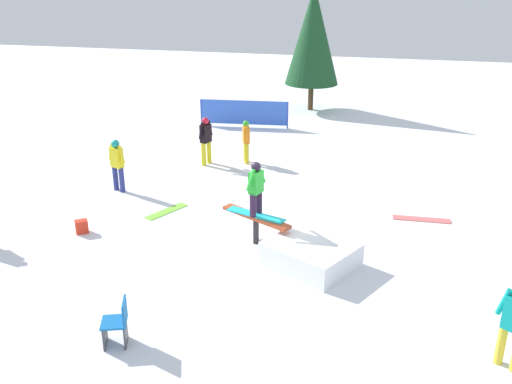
{
  "coord_description": "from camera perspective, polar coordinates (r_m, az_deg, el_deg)",
  "views": [
    {
      "loc": [
        -2.86,
        11.96,
        6.29
      ],
      "look_at": [
        0.0,
        0.0,
        1.33
      ],
      "focal_mm": 40.0,
      "sensor_mm": 36.0,
      "label": 1
    }
  ],
  "objects": [
    {
      "name": "bystander_orange",
      "position": [
        19.09,
        -1.0,
        5.3
      ],
      "size": [
        0.32,
        0.6,
        1.46
      ],
      "rotation": [
        0.0,
        0.0,
        5.11
      ],
      "color": "gold",
      "rests_on": "ground"
    },
    {
      "name": "loose_snowboard_lime",
      "position": [
        15.68,
        -8.94,
        -1.92
      ],
      "size": [
        0.84,
        1.31,
        0.02
      ],
      "primitive_type": "cube",
      "rotation": [
        0.0,
        0.0,
        1.11
      ],
      "color": "#85DC3D",
      "rests_on": "ground"
    },
    {
      "name": "snow_kicker_ramp",
      "position": [
        12.78,
        5.51,
        -6.24
      ],
      "size": [
        2.3,
        2.17,
        0.54
      ],
      "primitive_type": "cube",
      "rotation": [
        0.0,
        0.0,
        -0.49
      ],
      "color": "white",
      "rests_on": "ground"
    },
    {
      "name": "bystander_yellow",
      "position": [
        17.1,
        -13.72,
        2.88
      ],
      "size": [
        0.66,
        0.36,
        1.57
      ],
      "rotation": [
        0.0,
        0.0,
        2.72
      ],
      "color": "navy",
      "rests_on": "ground"
    },
    {
      "name": "ground_plane",
      "position": [
        13.81,
        -0.0,
        -5.12
      ],
      "size": [
        60.0,
        60.0,
        0.0
      ],
      "primitive_type": "plane",
      "color": "white"
    },
    {
      "name": "rail_feature",
      "position": [
        13.55,
        -0.0,
        -2.84
      ],
      "size": [
        1.85,
        1.17,
        0.73
      ],
      "rotation": [
        0.0,
        0.0,
        -0.49
      ],
      "color": "black",
      "rests_on": "ground"
    },
    {
      "name": "folding_chair",
      "position": [
        10.51,
        -13.71,
        -12.72
      ],
      "size": [
        0.56,
        0.56,
        0.88
      ],
      "rotation": [
        0.0,
        0.0,
        1.92
      ],
      "color": "#3F3F44",
      "rests_on": "ground"
    },
    {
      "name": "pine_tree_far",
      "position": [
        26.07,
        5.71,
        15.31
      ],
      "size": [
        2.4,
        2.4,
        5.45
      ],
      "color": "#4C331E",
      "rests_on": "ground"
    },
    {
      "name": "loose_snowboard_coral",
      "position": [
        15.64,
        16.22,
        -2.64
      ],
      "size": [
        1.49,
        0.34,
        0.02
      ],
      "primitive_type": "cube",
      "rotation": [
        0.0,
        0.0,
        0.04
      ],
      "color": "#E16865",
      "rests_on": "ground"
    },
    {
      "name": "main_rider_on_rail",
      "position": [
        13.24,
        -0.0,
        0.24
      ],
      "size": [
        1.52,
        0.77,
        1.34
      ],
      "rotation": [
        0.0,
        0.0,
        -0.33
      ],
      "color": "#1DB7C1",
      "rests_on": "rail_feature"
    },
    {
      "name": "bystander_black",
      "position": [
        18.98,
        -5.04,
        5.38
      ],
      "size": [
        0.34,
        0.67,
        1.6
      ],
      "rotation": [
        0.0,
        0.0,
        4.35
      ],
      "color": "gold",
      "rests_on": "ground"
    },
    {
      "name": "backpack_on_snow",
      "position": [
        14.9,
        -17.04,
        -3.33
      ],
      "size": [
        0.37,
        0.35,
        0.34
      ],
      "primitive_type": "cube",
      "rotation": [
        0.0,
        0.0,
        3.77
      ],
      "color": "red",
      "rests_on": "ground"
    },
    {
      "name": "safety_fence",
      "position": [
        23.51,
        -1.21,
        7.94
      ],
      "size": [
        3.62,
        0.41,
        1.1
      ],
      "rotation": [
        0.0,
        0.0,
        6.38
      ],
      "color": "blue",
      "rests_on": "ground"
    }
  ]
}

